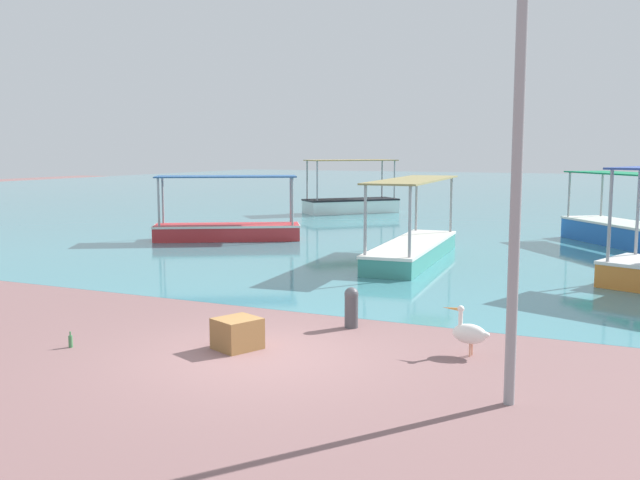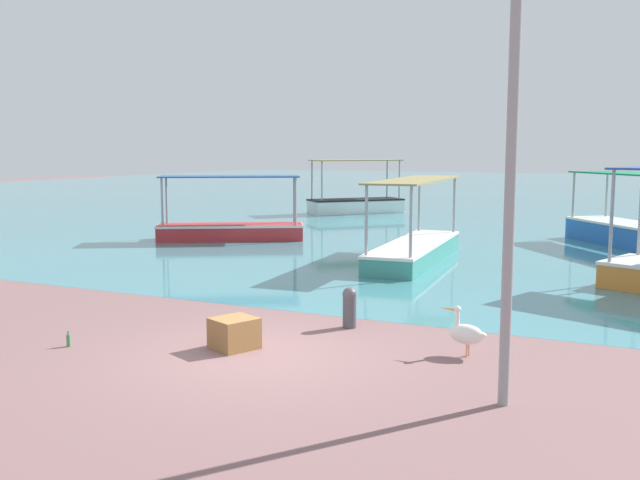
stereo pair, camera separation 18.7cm
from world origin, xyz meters
name	(u,v)px [view 1 (the left image)]	position (x,y,z in m)	size (l,w,h in m)	color
ground	(262,356)	(0.00, 0.00, 0.00)	(120.00, 120.00, 0.00)	#7D5959
harbor_water	(569,192)	(0.00, 48.00, 0.00)	(110.00, 90.00, 0.00)	teal
fishing_boat_far_left	(413,245)	(-0.77, 10.47, 0.48)	(2.01, 6.65, 2.42)	teal
fishing_boat_center	(351,202)	(-8.52, 24.58, 0.55)	(4.62, 4.69, 2.75)	white
fishing_boat_near_left	(637,232)	(5.22, 16.28, 0.55)	(5.35, 6.23, 2.48)	blue
fishing_boat_far_right	(227,227)	(-8.38, 12.34, 0.47)	(5.28, 3.88, 2.33)	red
pelican	(469,333)	(2.99, 1.40, 0.38)	(0.81, 0.34, 0.80)	#E0997A
lamp_post	(519,120)	(3.97, -0.55, 3.63)	(0.28, 0.28, 6.53)	gray
mooring_bollard	(351,306)	(0.60, 2.29, 0.41)	(0.26, 0.26, 0.76)	#47474C
cargo_crate	(237,333)	(-0.58, 0.19, 0.26)	(0.68, 0.62, 0.51)	olive
glass_bottle	(71,341)	(-3.15, -0.90, 0.11)	(0.07, 0.07, 0.27)	#3F7F4C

